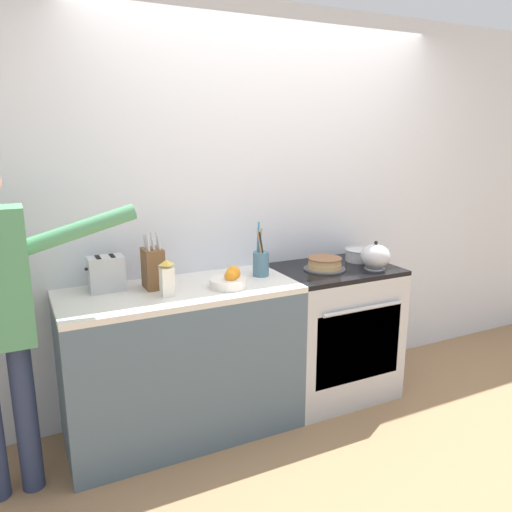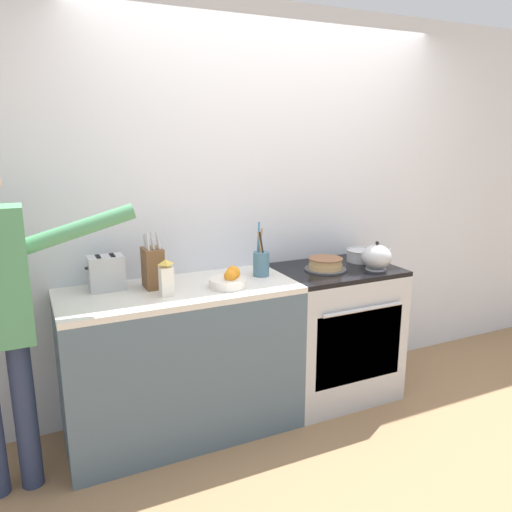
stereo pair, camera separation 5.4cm
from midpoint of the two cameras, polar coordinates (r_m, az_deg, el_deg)
The scene contains 12 objects.
ground_plane at distance 3.35m, azimuth 5.94°, elevation -18.56°, with size 16.00×16.00×0.00m, color #93704C.
wall_back at distance 3.41m, azimuth 0.88°, elevation 5.53°, with size 8.00×0.04×2.60m.
counter_cabinet at distance 3.10m, azimuth -8.92°, elevation -11.83°, with size 1.38×0.60×0.92m.
stove_range at distance 3.53m, azimuth 8.30°, elevation -8.49°, with size 0.79×0.64×0.92m.
layer_cake at distance 3.32m, azimuth 7.40°, elevation -0.91°, with size 0.27×0.27×0.08m.
tea_kettle at distance 3.39m, azimuth 13.05°, elevation -0.08°, with size 0.24×0.20×0.19m.
mixing_bowl at distance 3.59m, azimuth 11.33°, elevation 0.14°, with size 0.21×0.21×0.09m.
knife_block at distance 2.94m, azimuth -12.20°, elevation -1.32°, with size 0.11×0.15×0.33m.
utensil_crock at distance 3.14m, azimuth 0.06°, elevation -0.76°, with size 0.10×0.10×0.34m.
fruit_bowl at distance 2.92m, azimuth -3.59°, elevation -2.80°, with size 0.22×0.22×0.12m.
toaster at distance 2.97m, azimuth -17.25°, elevation -1.93°, with size 0.21×0.13×0.20m.
milk_carton at distance 2.79m, azimuth -10.68°, elevation -2.59°, with size 0.07×0.07×0.21m.
Camera 1 is at (-1.57, -2.37, 1.78)m, focal length 35.00 mm.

